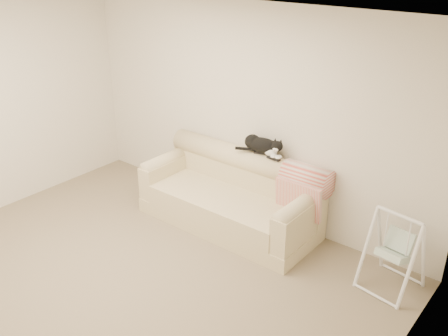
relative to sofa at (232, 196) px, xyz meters
The scene contains 8 objects.
ground_plane 1.65m from the sofa, 92.96° to the right, with size 5.00×5.00×0.00m, color #6F6251.
room_shell 2.00m from the sofa, 92.96° to the right, with size 5.04×4.04×2.60m.
sofa is the anchor object (origin of this frame).
remote_a 0.66m from the sofa, 46.43° to the left, with size 0.19×0.11×0.03m.
remote_b 0.74m from the sofa, 24.35° to the left, with size 0.17×0.06×0.02m.
tuxedo_cat 0.75m from the sofa, 43.51° to the left, with size 0.60×0.27×0.24m.
throw_blanket 0.97m from the sofa, 14.75° to the left, with size 0.56×0.38×0.58m.
baby_swing 2.02m from the sofa, ahead, with size 0.59×0.61×0.84m.
Camera 1 is at (3.36, -2.64, 3.18)m, focal length 40.00 mm.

